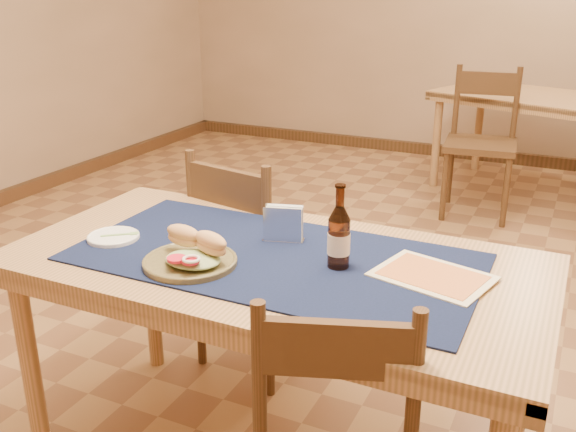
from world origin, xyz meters
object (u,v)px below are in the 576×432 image
at_px(main_table, 274,283).
at_px(beer_bottle, 339,237).
at_px(back_table, 553,108).
at_px(sandwich_plate, 192,256).
at_px(napkin_holder, 283,225).
at_px(chair_main_far, 255,258).

bearing_deg(main_table, beer_bottle, 4.06).
relative_size(main_table, back_table, 0.89).
xyz_separation_m(sandwich_plate, napkin_holder, (0.16, 0.28, 0.02)).
bearing_deg(chair_main_far, back_table, 72.85).
bearing_deg(beer_bottle, napkin_holder, 154.31).
distance_m(back_table, beer_bottle, 3.40).
bearing_deg(sandwich_plate, chair_main_far, 103.15).
bearing_deg(chair_main_far, beer_bottle, -42.43).
bearing_deg(napkin_holder, back_table, 79.93).
distance_m(back_table, chair_main_far, 3.03).
height_order(main_table, chair_main_far, chair_main_far).
xyz_separation_m(main_table, beer_bottle, (0.20, 0.01, 0.18)).
bearing_deg(beer_bottle, main_table, -175.94).
distance_m(main_table, beer_bottle, 0.27).
bearing_deg(sandwich_plate, napkin_holder, 60.84).
bearing_deg(main_table, sandwich_plate, -139.50).
relative_size(back_table, chair_main_far, 1.94).
relative_size(chair_main_far, sandwich_plate, 3.41).
bearing_deg(beer_bottle, back_table, 84.03).
distance_m(back_table, napkin_holder, 3.32).
relative_size(sandwich_plate, napkin_holder, 2.00).
bearing_deg(napkin_holder, sandwich_plate, -119.16).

